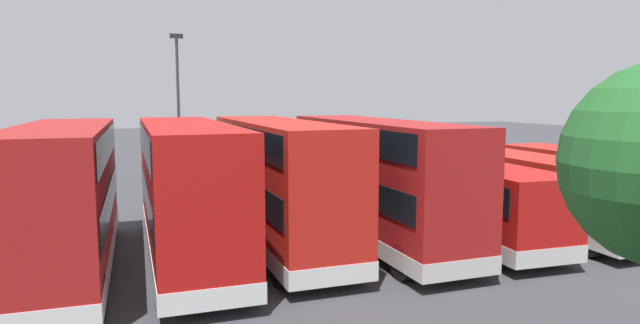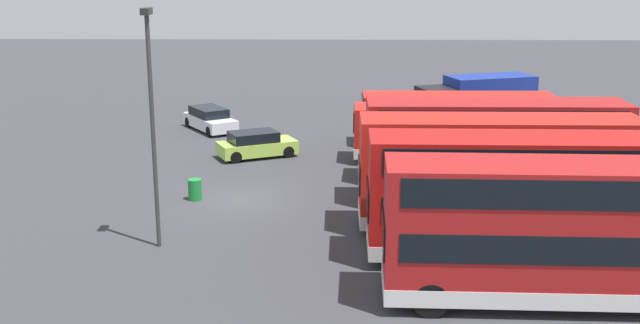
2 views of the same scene
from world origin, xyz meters
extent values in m
plane|color=#38383D|center=(0.00, 0.00, 0.00)|extent=(140.00, 140.00, 0.00)
cube|color=red|center=(-10.96, 11.39, 1.65)|extent=(2.59, 10.88, 2.60)
cube|color=silver|center=(-10.96, 11.39, 0.62)|extent=(2.63, 10.92, 0.55)
cube|color=black|center=(-10.96, 11.39, 2.25)|extent=(2.64, 10.08, 0.90)
cube|color=black|center=(-10.94, 5.92, 2.25)|extent=(2.25, 0.07, 1.10)
cylinder|color=black|center=(-9.82, 7.35, 0.55)|extent=(0.30, 1.10, 1.10)
cylinder|color=black|center=(-12.07, 7.35, 0.55)|extent=(0.30, 1.10, 1.10)
cylinder|color=black|center=(-9.85, 15.43, 0.55)|extent=(0.30, 1.10, 1.10)
cylinder|color=black|center=(-12.10, 15.42, 0.55)|extent=(0.30, 1.10, 1.10)
cube|color=red|center=(-7.04, 11.21, 1.65)|extent=(2.97, 11.76, 2.60)
cube|color=silver|center=(-7.04, 11.21, 0.62)|extent=(3.01, 11.80, 0.55)
cube|color=black|center=(-7.04, 11.21, 2.25)|extent=(3.00, 10.96, 0.90)
cube|color=black|center=(-7.25, 5.35, 2.25)|extent=(2.25, 0.14, 1.10)
cylinder|color=black|center=(-6.08, 6.73, 0.55)|extent=(0.34, 1.11, 1.10)
cylinder|color=black|center=(-8.33, 6.82, 0.55)|extent=(0.34, 1.11, 1.10)
cylinder|color=black|center=(-5.76, 15.60, 0.55)|extent=(0.34, 1.11, 1.10)
cylinder|color=black|center=(-8.00, 15.68, 0.55)|extent=(0.34, 1.11, 1.10)
cube|color=#B71411|center=(-3.36, 11.23, 1.65)|extent=(3.15, 11.31, 2.60)
cube|color=silver|center=(-3.36, 11.23, 0.62)|extent=(3.19, 11.35, 0.55)
cube|color=black|center=(-3.36, 11.23, 2.25)|extent=(3.16, 10.51, 0.90)
cube|color=black|center=(-3.66, 5.61, 2.25)|extent=(2.25, 0.18, 1.10)
cylinder|color=black|center=(-2.46, 6.98, 0.55)|extent=(0.36, 1.11, 1.10)
cylinder|color=black|center=(-4.70, 7.10, 0.55)|extent=(0.36, 1.11, 1.10)
cylinder|color=black|center=(-2.01, 15.36, 0.55)|extent=(0.36, 1.11, 1.10)
cylinder|color=black|center=(-4.26, 15.48, 0.55)|extent=(0.36, 1.11, 1.10)
cube|color=#A51919|center=(0.16, 11.32, 2.45)|extent=(2.56, 11.19, 4.20)
cube|color=silver|center=(0.16, 11.32, 0.62)|extent=(2.60, 11.23, 0.55)
cube|color=black|center=(0.16, 11.32, 2.25)|extent=(2.62, 10.39, 0.90)
cube|color=black|center=(0.16, 11.32, 3.95)|extent=(2.62, 10.39, 0.90)
cube|color=black|center=(0.16, 5.69, 2.25)|extent=(2.25, 0.06, 1.10)
cylinder|color=black|center=(1.28, 7.12, 0.55)|extent=(0.30, 1.10, 1.10)
cylinder|color=black|center=(-0.97, 7.12, 0.55)|extent=(0.30, 1.10, 1.10)
cylinder|color=black|center=(1.29, 15.51, 0.55)|extent=(0.30, 1.10, 1.10)
cylinder|color=black|center=(-0.96, 15.51, 0.55)|extent=(0.30, 1.10, 1.10)
cube|color=red|center=(3.71, 10.76, 2.45)|extent=(2.57, 10.88, 4.20)
cube|color=silver|center=(3.71, 10.76, 0.62)|extent=(2.61, 10.92, 0.55)
cube|color=black|center=(3.71, 10.76, 2.25)|extent=(2.63, 10.08, 0.90)
cube|color=black|center=(3.71, 10.76, 3.95)|extent=(2.63, 10.08, 0.90)
cube|color=black|center=(3.70, 5.29, 2.25)|extent=(2.25, 0.06, 1.10)
cylinder|color=black|center=(4.83, 6.72, 0.55)|extent=(0.30, 1.10, 1.10)
cylinder|color=black|center=(2.58, 6.72, 0.55)|extent=(0.30, 1.10, 1.10)
cylinder|color=black|center=(4.84, 14.80, 0.55)|extent=(0.30, 1.10, 1.10)
cylinder|color=black|center=(2.59, 14.80, 0.55)|extent=(0.30, 1.10, 1.10)
cube|color=#B71411|center=(6.96, 11.16, 2.45)|extent=(2.70, 11.29, 4.20)
cube|color=silver|center=(6.96, 11.16, 0.62)|extent=(2.74, 11.33, 0.55)
cube|color=black|center=(6.96, 11.16, 2.25)|extent=(2.75, 10.49, 0.90)
cube|color=black|center=(6.96, 11.16, 3.95)|extent=(2.75, 10.49, 0.90)
cube|color=black|center=(6.89, 5.50, 2.25)|extent=(2.25, 0.09, 1.10)
cylinder|color=black|center=(8.03, 6.92, 0.55)|extent=(0.31, 1.10, 1.10)
cylinder|color=black|center=(5.78, 6.95, 0.55)|extent=(0.31, 1.10, 1.10)
cylinder|color=black|center=(5.90, 15.40, 0.55)|extent=(0.31, 1.10, 1.10)
cube|color=#A51919|center=(10.63, 11.37, 2.45)|extent=(2.87, 11.07, 4.20)
cube|color=silver|center=(10.63, 11.37, 0.62)|extent=(2.91, 11.11, 0.55)
cube|color=black|center=(10.63, 11.37, 2.25)|extent=(2.91, 10.27, 0.90)
cube|color=black|center=(10.63, 11.37, 3.95)|extent=(2.91, 10.27, 0.90)
cube|color=black|center=(10.47, 5.85, 2.25)|extent=(2.25, 0.13, 1.10)
cylinder|color=black|center=(11.63, 7.24, 0.55)|extent=(0.33, 1.11, 1.10)
cylinder|color=black|center=(9.38, 7.31, 0.55)|extent=(0.33, 1.11, 1.10)
cube|color=navy|center=(-16.54, 14.29, 1.80)|extent=(4.07, 6.00, 2.80)
cube|color=black|center=(-15.39, 10.72, 1.50)|extent=(3.00, 2.67, 2.20)
cylinder|color=black|center=(-14.31, 11.07, 0.50)|extent=(0.57, 1.04, 1.00)
cylinder|color=black|center=(-16.46, 10.37, 0.50)|extent=(0.57, 1.04, 1.00)
cylinder|color=black|center=(-16.01, 16.30, 0.50)|extent=(0.57, 1.04, 1.00)
cylinder|color=black|center=(-18.16, 15.60, 0.50)|extent=(0.57, 1.04, 1.00)
cube|color=silver|center=(-14.52, -3.48, 0.53)|extent=(4.73, 3.95, 0.70)
cube|color=black|center=(-14.69, -3.58, 1.15)|extent=(3.15, 2.84, 0.55)
cylinder|color=black|center=(-13.59, -1.91, 0.32)|extent=(0.66, 0.53, 0.64)
cylinder|color=black|center=(-12.71, -3.25, 0.32)|extent=(0.66, 0.53, 0.64)
cylinder|color=black|center=(-16.33, -3.70, 0.32)|extent=(0.66, 0.53, 0.64)
cylinder|color=black|center=(-15.46, -5.04, 0.32)|extent=(0.66, 0.53, 0.64)
cube|color=#A5D14C|center=(-7.81, 0.11, 0.53)|extent=(3.38, 4.55, 0.70)
cube|color=black|center=(-7.73, -0.07, 1.15)|extent=(2.54, 2.96, 0.55)
cylinder|color=black|center=(-9.16, 1.13, 0.32)|extent=(0.47, 0.67, 0.64)
cylinder|color=black|center=(-7.71, 1.80, 0.32)|extent=(0.47, 0.67, 0.64)
cylinder|color=black|center=(-7.92, -1.57, 0.32)|extent=(0.47, 0.67, 0.64)
cylinder|color=black|center=(-6.46, -0.90, 0.32)|extent=(0.47, 0.67, 0.64)
cylinder|color=#38383D|center=(5.82, -2.29, 4.29)|extent=(0.16, 0.16, 8.58)
cube|color=#262628|center=(5.82, -2.29, 8.73)|extent=(0.70, 0.30, 0.24)
cylinder|color=#197F33|center=(-0.01, -1.93, 0.47)|extent=(0.60, 0.60, 0.95)
camera|label=1|loc=(8.97, 29.38, 5.41)|focal=30.74mm
camera|label=2|loc=(33.53, 4.30, 10.60)|focal=44.06mm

